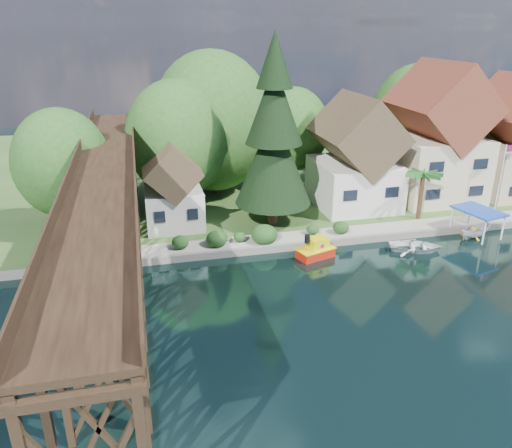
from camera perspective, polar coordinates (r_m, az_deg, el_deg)
The scene contains 17 objects.
ground at distance 36.00m, azimuth 10.80°, elevation -7.90°, with size 140.00×140.00×0.00m, color black.
bank at distance 66.04m, azimuth -1.06°, elevation 6.72°, with size 140.00×52.00×0.50m, color #2C5020.
seawall at distance 43.87m, azimuth 11.46°, elevation -1.81°, with size 60.00×0.40×0.62m, color slate.
promenade at distance 45.69m, azimuth 13.10°, elevation -0.66°, with size 50.00×2.60×0.06m, color gray.
trestle_bridge at distance 35.69m, azimuth -16.41°, elevation 0.81°, with size 4.12×44.18×9.30m.
house_left at distance 50.37m, azimuth 11.28°, elevation 7.16°, with size 7.64×8.64×11.02m.
house_center at distance 54.80m, azimuth 19.88°, elevation 8.85°, with size 8.65×9.18×13.89m.
shed at distance 44.99m, azimuth -9.47°, elevation 3.75°, with size 5.09×5.40×7.85m.
bg_trees at distance 52.62m, azimuth 3.01°, elevation 10.59°, with size 49.90×13.30×10.57m.
shrubs at distance 41.92m, azimuth 0.08°, elevation -1.12°, with size 15.76×2.47×1.70m.
conifer at distance 43.67m, azimuth 2.04°, elevation 9.95°, with size 6.81×6.81×16.78m.
palm_tree at distance 48.36m, azimuth 18.57°, elevation 5.24°, with size 4.20×4.20×4.79m.
flagpole at distance 52.96m, azimuth 26.35°, elevation 5.39°, with size 1.02×0.33×6.68m.
tugboat at distance 40.70m, azimuth 6.86°, elevation -2.92°, with size 3.39×2.49×2.20m.
boat_white_a at distance 43.74m, azimuth 17.79°, elevation -2.35°, with size 3.08×4.31×0.89m, color white.
boat_canopy at distance 47.94m, azimuth 23.86°, elevation -0.19°, with size 3.62×4.57×2.61m.
boat_yellow at distance 47.95m, azimuth 23.27°, elevation -0.76°, with size 1.97×2.28×1.20m, color gold.
Camera 1 is at (-13.61, -28.20, 17.76)m, focal length 35.00 mm.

